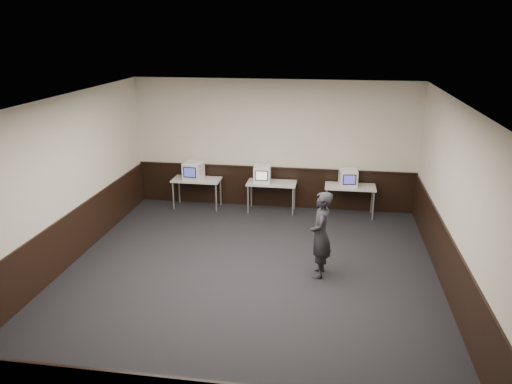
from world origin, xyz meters
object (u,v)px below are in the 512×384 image
at_px(desk_left, 197,182).
at_px(emac_center, 262,174).
at_px(emac_left, 193,171).
at_px(person, 321,235).
at_px(emac_right, 348,178).
at_px(desk_center, 272,185).
at_px(desk_right, 350,189).

bearing_deg(desk_left, emac_center, -0.41).
bearing_deg(emac_left, person, -37.99).
relative_size(emac_center, emac_right, 0.95).
height_order(desk_left, emac_right, emac_right).
distance_m(desk_center, emac_left, 1.99).
distance_m(desk_left, desk_right, 3.80).
bearing_deg(emac_right, emac_left, 173.04).
distance_m(desk_left, person, 4.54).
bearing_deg(emac_right, desk_left, 172.35).
relative_size(desk_right, emac_right, 2.47).
distance_m(emac_center, emac_right, 2.07).
xyz_separation_m(desk_center, emac_center, (-0.23, -0.01, 0.28)).
relative_size(desk_right, person, 0.74).
bearing_deg(emac_center, emac_left, 177.85).
relative_size(desk_left, person, 0.74).
bearing_deg(person, emac_right, 172.71).
bearing_deg(desk_left, emac_left, -144.43).
relative_size(desk_left, emac_center, 2.61).
relative_size(emac_left, emac_center, 1.13).
distance_m(emac_right, person, 3.25).
xyz_separation_m(desk_left, emac_center, (1.67, -0.01, 0.28)).
xyz_separation_m(desk_center, desk_right, (1.90, 0.00, 0.00)).
height_order(desk_right, person, person).
height_order(desk_left, emac_left, emac_left).
height_order(desk_center, emac_right, emac_right).
xyz_separation_m(desk_center, emac_right, (1.84, -0.02, 0.28)).
bearing_deg(person, emac_left, -131.98).
relative_size(emac_left, emac_right, 1.07).
relative_size(desk_center, emac_right, 2.47).
xyz_separation_m(emac_right, person, (-0.54, -3.20, -0.15)).
relative_size(desk_center, emac_left, 2.31).
distance_m(desk_left, emac_left, 0.30).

